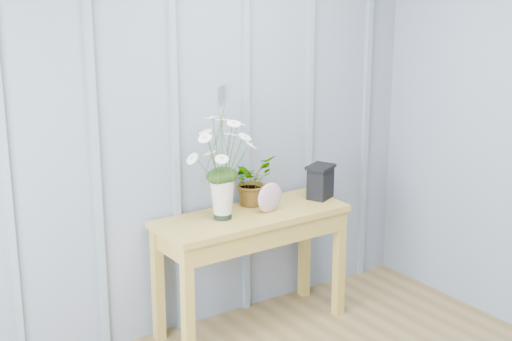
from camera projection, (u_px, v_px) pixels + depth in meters
room_shell at (272, 26)px, 3.20m from camera, size 4.00×4.50×2.50m
sideboard at (251, 231)px, 4.77m from camera, size 1.20×0.45×0.75m
daisy_vase at (222, 149)px, 4.53m from camera, size 0.48×0.37×0.68m
spider_plant at (251, 181)px, 4.86m from camera, size 0.34×0.32×0.31m
felt_disc_vessel at (270, 197)px, 4.73m from camera, size 0.19×0.07×0.19m
carved_box at (320, 181)px, 4.99m from camera, size 0.22×0.20×0.22m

